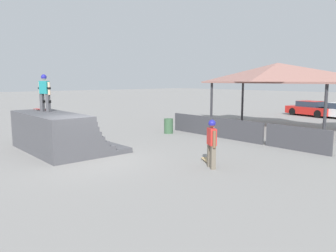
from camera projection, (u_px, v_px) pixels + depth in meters
The scene contains 10 objects.
ground_plane at pixel (86, 160), 12.64m from camera, with size 160.00×160.00×0.00m, color gray.
quarter_pipe_ramp at pixel (57, 134), 14.18m from camera, with size 4.90×3.41×1.66m.
skater_on_deck at pixel (45, 90), 14.50m from camera, with size 0.70×0.44×1.65m.
skateboard_on_deck at pixel (42, 109), 15.13m from camera, with size 0.87×0.48×0.09m.
bystander_walking at pixel (212, 140), 11.35m from camera, with size 0.63×0.43×1.71m.
skateboard_on_ground at pixel (207, 160), 12.33m from camera, with size 0.82×0.58×0.09m.
barrier_fence at pixel (238, 130), 16.61m from camera, with size 9.36×0.12×1.05m.
pavilion_shelter at pixel (277, 73), 20.27m from camera, with size 8.99×4.09×4.11m.
trash_bin at pixel (169, 126), 18.87m from camera, with size 0.52×0.52×0.85m, color #385B3D.
parked_car_red at pixel (310, 109), 27.97m from camera, with size 4.22×2.32×1.27m.
Camera 1 is at (11.41, -5.67, 3.06)m, focal length 35.00 mm.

